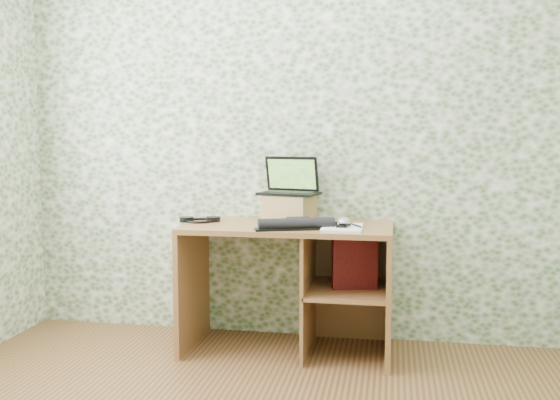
% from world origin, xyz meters
% --- Properties ---
extents(wall_back, '(3.50, 0.00, 3.50)m').
position_xyz_m(wall_back, '(0.00, 1.75, 1.30)').
color(wall_back, white).
rests_on(wall_back, ground).
extents(desk, '(1.20, 0.60, 0.75)m').
position_xyz_m(desk, '(0.08, 1.47, 0.48)').
color(desk, brown).
rests_on(desk, floor).
extents(riser, '(0.31, 0.28, 0.16)m').
position_xyz_m(riser, '(-0.02, 1.58, 0.83)').
color(riser, '#A8834B').
rests_on(riser, desk).
extents(laptop, '(0.39, 0.32, 0.23)m').
position_xyz_m(laptop, '(-0.02, 1.62, 0.97)').
color(laptop, black).
rests_on(laptop, riser).
extents(keyboard, '(0.47, 0.37, 0.06)m').
position_xyz_m(keyboard, '(0.08, 1.32, 0.77)').
color(keyboard, black).
rests_on(keyboard, desk).
extents(headphones, '(0.24, 0.21, 0.03)m').
position_xyz_m(headphones, '(-0.54, 1.47, 0.76)').
color(headphones, black).
rests_on(headphones, desk).
extents(notepad, '(0.22, 0.32, 0.01)m').
position_xyz_m(notepad, '(0.32, 1.32, 0.76)').
color(notepad, silver).
rests_on(notepad, desk).
extents(mouse, '(0.09, 0.12, 0.04)m').
position_xyz_m(mouse, '(0.33, 1.32, 0.78)').
color(mouse, silver).
rests_on(mouse, notepad).
extents(pen, '(0.07, 0.14, 0.01)m').
position_xyz_m(pen, '(0.40, 1.36, 0.77)').
color(pen, black).
rests_on(pen, notepad).
extents(red_box, '(0.27, 0.14, 0.31)m').
position_xyz_m(red_box, '(0.39, 1.44, 0.54)').
color(red_box, maroon).
rests_on(red_box, desk).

